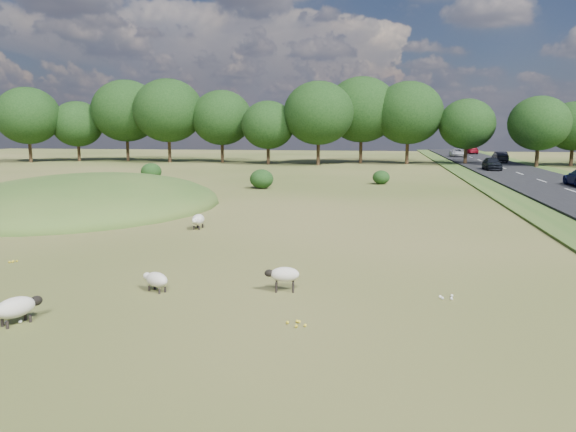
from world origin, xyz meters
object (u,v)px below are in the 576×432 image
at_px(sheep_4, 284,275).
at_px(car_0, 500,157).
at_px(sheep_2, 198,220).
at_px(car_5, 472,150).
at_px(sheep_1, 17,307).
at_px(car_3, 457,153).
at_px(sheep_3, 156,279).
at_px(car_7, 492,163).

xyz_separation_m(sheep_4, car_0, (18.69, 63.78, 0.42)).
height_order(sheep_2, car_5, car_5).
height_order(sheep_1, sheep_2, sheep_2).
distance_m(sheep_4, car_0, 66.46).
height_order(car_0, car_3, car_0).
height_order(sheep_1, car_5, car_5).
distance_m(car_3, car_5, 11.34).
bearing_deg(car_5, sheep_2, 72.64).
bearing_deg(sheep_2, sheep_3, 10.00).
relative_size(sheep_3, sheep_4, 0.98).
relative_size(sheep_1, car_0, 0.29).
distance_m(sheep_3, sheep_4, 3.83).
bearing_deg(car_5, car_7, 84.52).
distance_m(car_3, car_7, 28.90).
bearing_deg(car_0, sheep_1, 69.88).
xyz_separation_m(car_3, car_5, (3.80, 10.68, 0.06)).
bearing_deg(sheep_3, car_5, -74.43).
distance_m(sheep_3, car_7, 52.70).
height_order(sheep_2, car_7, car_7).
bearing_deg(car_3, sheep_4, -100.86).
relative_size(sheep_2, car_5, 0.26).
bearing_deg(sheep_2, sheep_1, -2.45).
height_order(car_3, car_7, car_7).
relative_size(sheep_3, car_3, 0.23).
distance_m(sheep_1, sheep_3, 3.99).
bearing_deg(sheep_4, sheep_1, 25.60).
relative_size(car_0, car_5, 0.89).
bearing_deg(sheep_4, car_5, -108.63).
xyz_separation_m(sheep_1, car_7, (20.98, 52.53, 0.52)).
xyz_separation_m(sheep_2, car_5, (24.57, 78.59, 0.49)).
relative_size(sheep_2, car_0, 0.29).
bearing_deg(car_7, sheep_3, -110.75).
bearing_deg(sheep_2, car_7, 150.37).
xyz_separation_m(car_3, car_7, (0.00, -28.90, 0.07)).
bearing_deg(car_7, car_3, 90.00).
distance_m(sheep_3, car_0, 68.18).
distance_m(sheep_2, car_7, 44.20).
relative_size(sheep_4, car_0, 0.25).
bearing_deg(car_3, car_5, 70.42).
height_order(sheep_2, sheep_3, sheep_2).
bearing_deg(car_3, sheep_2, -107.01).
relative_size(sheep_1, sheep_4, 1.16).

